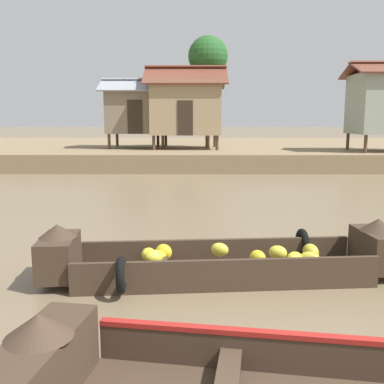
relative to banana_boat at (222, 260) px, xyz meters
name	(u,v)px	position (x,y,z in m)	size (l,w,h in m)	color
ground_plane	(227,208)	(0.48, 5.59, -0.29)	(300.00, 300.00, 0.00)	#726047
riverbank_strip	(208,150)	(0.48, 23.33, 0.14)	(160.00, 20.00, 0.88)	#7F6B4C
banana_boat	(222,260)	(0.00, 0.00, 0.00)	(5.56, 2.11, 0.91)	#3D2D21
stilt_house_left	(138,111)	(-3.63, 18.69, 2.68)	(4.03, 3.41, 3.89)	#4C3826
stilt_house_mid_left	(186,107)	(-0.92, 18.09, 2.85)	(4.45, 3.67, 4.50)	#4C3826
palm_tree_near	(208,57)	(0.31, 19.11, 5.65)	(2.24, 2.24, 6.26)	brown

